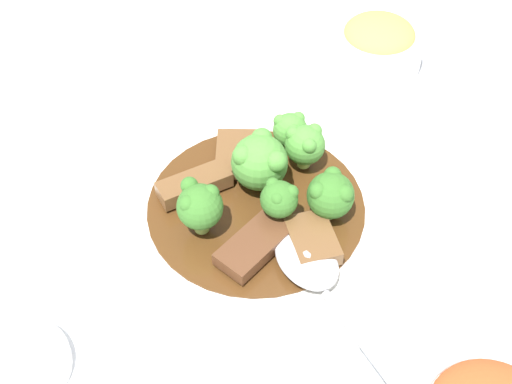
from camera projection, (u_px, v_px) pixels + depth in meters
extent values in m
plane|color=silver|center=(256.00, 217.00, 0.64)|extent=(4.00, 4.00, 0.00)
cylinder|color=white|center=(256.00, 212.00, 0.64)|extent=(0.31, 0.31, 0.01)
torus|color=white|center=(256.00, 207.00, 0.63)|extent=(0.31, 0.31, 0.01)
cylinder|color=#4C2D14|center=(256.00, 206.00, 0.63)|extent=(0.19, 0.19, 0.00)
cube|color=brown|center=(194.00, 184.00, 0.63)|extent=(0.03, 0.07, 0.02)
cube|color=brown|center=(237.00, 154.00, 0.66)|extent=(0.07, 0.06, 0.01)
cube|color=#56331E|center=(258.00, 242.00, 0.59)|extent=(0.05, 0.08, 0.01)
cube|color=brown|center=(312.00, 240.00, 0.59)|extent=(0.06, 0.05, 0.01)
cylinder|color=#8EB756|center=(278.00, 215.00, 0.61)|extent=(0.01, 0.01, 0.02)
sphere|color=#387028|center=(279.00, 199.00, 0.59)|extent=(0.03, 0.03, 0.03)
sphere|color=#387028|center=(273.00, 185.00, 0.59)|extent=(0.01, 0.01, 0.01)
sphere|color=#387028|center=(274.00, 200.00, 0.58)|extent=(0.01, 0.01, 0.01)
sphere|color=#387028|center=(291.00, 192.00, 0.59)|extent=(0.01, 0.01, 0.01)
cylinder|color=#7FA84C|center=(289.00, 144.00, 0.67)|extent=(0.01, 0.01, 0.01)
sphere|color=#4C8E38|center=(290.00, 130.00, 0.66)|extent=(0.03, 0.03, 0.03)
sphere|color=#4C8E38|center=(280.00, 121.00, 0.65)|extent=(0.01, 0.01, 0.01)
sphere|color=#4C8E38|center=(293.00, 131.00, 0.64)|extent=(0.01, 0.01, 0.01)
sphere|color=#4C8E38|center=(298.00, 118.00, 0.65)|extent=(0.01, 0.01, 0.01)
cylinder|color=#8EB756|center=(329.00, 210.00, 0.62)|extent=(0.01, 0.01, 0.01)
sphere|color=#387028|center=(331.00, 195.00, 0.60)|extent=(0.04, 0.04, 0.04)
sphere|color=#387028|center=(318.00, 191.00, 0.59)|extent=(0.02, 0.02, 0.02)
sphere|color=#387028|center=(344.00, 193.00, 0.59)|extent=(0.02, 0.02, 0.02)
sphere|color=#387028|center=(333.00, 175.00, 0.60)|extent=(0.02, 0.02, 0.02)
cylinder|color=#7FA84C|center=(199.00, 220.00, 0.61)|extent=(0.01, 0.01, 0.02)
sphere|color=#387028|center=(197.00, 203.00, 0.59)|extent=(0.04, 0.04, 0.04)
sphere|color=#387028|center=(189.00, 205.00, 0.58)|extent=(0.01, 0.01, 0.01)
sphere|color=#387028|center=(211.00, 194.00, 0.58)|extent=(0.01, 0.01, 0.01)
sphere|color=#387028|center=(189.00, 185.00, 0.59)|extent=(0.01, 0.01, 0.01)
cylinder|color=#8EB756|center=(304.00, 160.00, 0.66)|extent=(0.01, 0.01, 0.01)
sphere|color=#4C8E38|center=(305.00, 145.00, 0.64)|extent=(0.04, 0.04, 0.04)
sphere|color=#4C8E38|center=(309.00, 146.00, 0.63)|extent=(0.01, 0.01, 0.01)
sphere|color=#4C8E38|center=(314.00, 131.00, 0.64)|extent=(0.01, 0.01, 0.01)
sphere|color=#4C8E38|center=(293.00, 134.00, 0.64)|extent=(0.01, 0.01, 0.01)
cylinder|color=#8EB756|center=(259.00, 180.00, 0.64)|extent=(0.02, 0.02, 0.01)
sphere|color=#4C8E38|center=(260.00, 162.00, 0.62)|extent=(0.05, 0.05, 0.05)
sphere|color=#4C8E38|center=(274.00, 159.00, 0.61)|extent=(0.02, 0.02, 0.02)
sphere|color=#4C8E38|center=(262.00, 139.00, 0.62)|extent=(0.02, 0.02, 0.02)
sphere|color=#4C8E38|center=(243.00, 156.00, 0.61)|extent=(0.02, 0.02, 0.02)
ellipsoid|color=#B7B7BC|center=(303.00, 261.00, 0.58)|extent=(0.07, 0.05, 0.01)
cylinder|color=#B7B7BC|center=(377.00, 362.00, 0.52)|extent=(0.14, 0.01, 0.01)
cylinder|color=white|center=(375.00, 64.00, 0.78)|extent=(0.05, 0.05, 0.01)
cylinder|color=white|center=(377.00, 51.00, 0.77)|extent=(0.10, 0.10, 0.04)
torus|color=white|center=(379.00, 36.00, 0.76)|extent=(0.10, 0.10, 0.01)
ellipsoid|color=tan|center=(380.00, 34.00, 0.75)|extent=(0.08, 0.08, 0.03)
cylinder|color=white|center=(19.00, 366.00, 0.54)|extent=(0.08, 0.08, 0.01)
torus|color=white|center=(17.00, 363.00, 0.54)|extent=(0.08, 0.08, 0.01)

